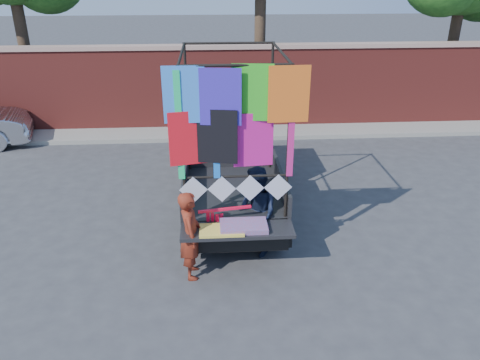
{
  "coord_description": "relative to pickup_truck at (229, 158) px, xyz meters",
  "views": [
    {
      "loc": [
        -0.68,
        -7.43,
        4.77
      ],
      "look_at": [
        -0.19,
        -0.03,
        1.35
      ],
      "focal_mm": 35.0,
      "sensor_mm": 36.0,
      "label": 1
    }
  ],
  "objects": [
    {
      "name": "woman",
      "position": [
        -0.76,
        -3.06,
        -0.1
      ],
      "size": [
        0.41,
        0.59,
        1.55
      ],
      "primitive_type": "imported",
      "rotation": [
        0.0,
        0.0,
        1.64
      ],
      "color": "maroon",
      "rests_on": "ground"
    },
    {
      "name": "curb",
      "position": [
        0.29,
        4.09,
        -0.81
      ],
      "size": [
        30.0,
        1.2,
        0.12
      ],
      "primitive_type": "cube",
      "color": "gray",
      "rests_on": "ground"
    },
    {
      "name": "man",
      "position": [
        0.38,
        -2.45,
        -0.04
      ],
      "size": [
        0.9,
        0.99,
        1.65
      ],
      "primitive_type": "imported",
      "rotation": [
        0.0,
        0.0,
        -1.14
      ],
      "color": "#151D34",
      "rests_on": "ground"
    },
    {
      "name": "brick_wall",
      "position": [
        0.29,
        4.79,
        0.46
      ],
      "size": [
        30.0,
        0.45,
        2.61
      ],
      "color": "maroon",
      "rests_on": "ground"
    },
    {
      "name": "streamer_bundle",
      "position": [
        -0.29,
        -2.77,
        0.01
      ],
      "size": [
        0.9,
        0.19,
        0.63
      ],
      "color": "#FF0D30",
      "rests_on": "ground"
    },
    {
      "name": "pickup_truck",
      "position": [
        0.0,
        0.0,
        0.0
      ],
      "size": [
        2.18,
        5.48,
        3.45
      ],
      "color": "black",
      "rests_on": "ground"
    },
    {
      "name": "ground",
      "position": [
        0.29,
        -2.21,
        -0.87
      ],
      "size": [
        90.0,
        90.0,
        0.0
      ],
      "primitive_type": "plane",
      "color": "#38383A",
      "rests_on": "ground"
    }
  ]
}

